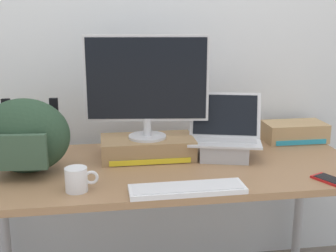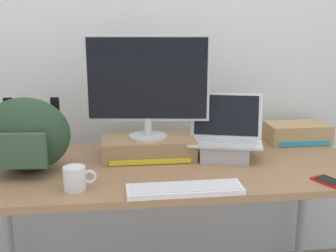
% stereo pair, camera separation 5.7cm
% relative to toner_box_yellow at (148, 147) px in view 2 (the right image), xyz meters
% --- Properties ---
extents(back_wall, '(7.00, 0.10, 2.60)m').
position_rel_toner_box_yellow_xyz_m(back_wall, '(0.08, 0.36, 0.51)').
color(back_wall, silver).
rests_on(back_wall, ground).
extents(desk, '(1.73, 0.76, 0.75)m').
position_rel_toner_box_yellow_xyz_m(desk, '(0.08, -0.12, -0.12)').
color(desk, '#99704C').
rests_on(desk, ground).
extents(toner_box_yellow, '(0.43, 0.24, 0.09)m').
position_rel_toner_box_yellow_xyz_m(toner_box_yellow, '(0.00, 0.00, 0.00)').
color(toner_box_yellow, '#9E7A51').
rests_on(toner_box_yellow, desk).
extents(desktop_monitor, '(0.56, 0.18, 0.48)m').
position_rel_toner_box_yellow_xyz_m(desktop_monitor, '(-0.00, -0.00, 0.30)').
color(desktop_monitor, silver).
rests_on(desktop_monitor, toner_box_yellow).
extents(open_laptop, '(0.38, 0.30, 0.29)m').
position_rel_toner_box_yellow_xyz_m(open_laptop, '(0.36, -0.06, 0.02)').
color(open_laptop, '#ADADB2').
rests_on(open_laptop, desk).
extents(external_keyboard, '(0.45, 0.13, 0.02)m').
position_rel_toner_box_yellow_xyz_m(external_keyboard, '(0.11, -0.44, -0.04)').
color(external_keyboard, white).
rests_on(external_keyboard, desk).
extents(messenger_backpack, '(0.39, 0.29, 0.32)m').
position_rel_toner_box_yellow_xyz_m(messenger_backpack, '(-0.53, -0.12, 0.11)').
color(messenger_backpack, '#28422D').
rests_on(messenger_backpack, desk).
extents(coffee_mug, '(0.13, 0.09, 0.09)m').
position_rel_toner_box_yellow_xyz_m(coffee_mug, '(-0.31, -0.37, -0.00)').
color(coffee_mug, silver).
rests_on(coffee_mug, desk).
extents(cell_phone, '(0.12, 0.15, 0.01)m').
position_rel_toner_box_yellow_xyz_m(cell_phone, '(0.70, -0.42, -0.04)').
color(cell_phone, red).
rests_on(cell_phone, desk).
extents(plush_toy, '(0.12, 0.12, 0.12)m').
position_rel_toner_box_yellow_xyz_m(plush_toy, '(-0.62, 0.19, 0.01)').
color(plush_toy, gold).
rests_on(plush_toy, desk).
extents(toner_box_cyan, '(0.32, 0.18, 0.10)m').
position_rel_toner_box_yellow_xyz_m(toner_box_cyan, '(0.80, 0.15, 0.00)').
color(toner_box_cyan, tan).
rests_on(toner_box_cyan, desk).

